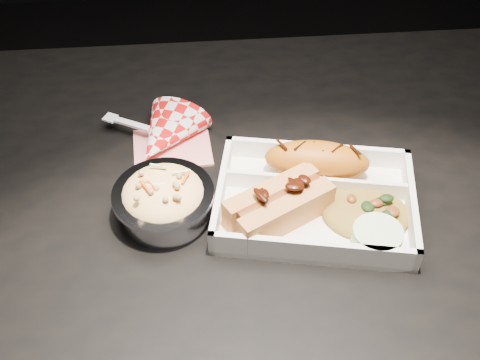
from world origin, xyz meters
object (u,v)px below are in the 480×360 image
food_tray (314,203)px  hotdog (279,203)px  fried_pastry (317,161)px  napkin_fork (165,136)px  foil_coleslaw_cup (164,199)px  dining_table (287,244)px

food_tray → hotdog: bearing=-149.2°
fried_pastry → hotdog: size_ratio=0.97×
napkin_fork → foil_coleslaw_cup: bearing=-61.6°
dining_table → napkin_fork: bearing=142.5°
hotdog → food_tray: bearing=-9.3°
food_tray → hotdog: hotdog is taller
food_tray → fried_pastry: size_ratio=2.00×
hotdog → dining_table: bearing=28.1°
food_tray → napkin_fork: 0.24m
fried_pastry → hotdog: hotdog is taller
foil_coleslaw_cup → fried_pastry: bearing=13.6°
fried_pastry → napkin_fork: napkin_fork is taller
fried_pastry → dining_table: bearing=-135.5°
dining_table → hotdog: (-0.02, -0.03, 0.12)m
food_tray → fried_pastry: 0.06m
dining_table → hotdog: 0.13m
dining_table → fried_pastry: 0.14m
dining_table → fried_pastry: size_ratio=8.57×
fried_pastry → foil_coleslaw_cup: size_ratio=1.10×
fried_pastry → napkin_fork: size_ratio=0.87×
dining_table → food_tray: 0.11m
hotdog → napkin_fork: bearing=103.0°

